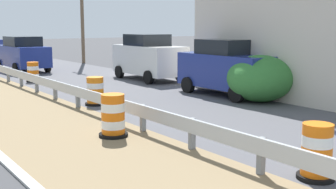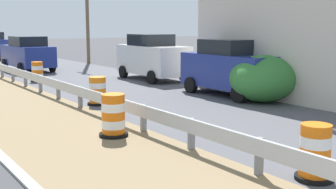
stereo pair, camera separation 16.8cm
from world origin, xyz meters
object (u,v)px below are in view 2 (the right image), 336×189
object	(u,v)px
traffic_barrel_nearest	(315,155)
car_mid_far_lane	(231,68)
traffic_barrel_mid	(98,92)
car_trailing_near_lane	(152,57)
traffic_barrel_close	(113,117)
car_lead_far_lane	(28,54)
traffic_barrel_far	(37,73)

from	to	relation	value
traffic_barrel_nearest	car_mid_far_lane	xyz separation A→B (m)	(5.22, 7.68, 0.63)
traffic_barrel_nearest	traffic_barrel_mid	xyz separation A→B (m)	(0.06, 8.81, -0.02)
car_trailing_near_lane	traffic_barrel_nearest	bearing A→B (deg)	-20.25
traffic_barrel_close	car_lead_far_lane	bearing A→B (deg)	79.73
car_lead_far_lane	car_trailing_near_lane	bearing A→B (deg)	-155.10
traffic_barrel_mid	traffic_barrel_far	world-z (taller)	traffic_barrel_mid
car_trailing_near_lane	car_lead_far_lane	distance (m)	8.66
traffic_barrel_close	car_trailing_near_lane	xyz separation A→B (m)	(6.81, 8.74, 0.65)
traffic_barrel_nearest	traffic_barrel_close	distance (m)	4.96
traffic_barrel_mid	car_mid_far_lane	xyz separation A→B (m)	(5.16, -1.13, 0.65)
traffic_barrel_nearest	traffic_barrel_far	distance (m)	16.04
traffic_barrel_close	traffic_barrel_mid	bearing A→B (deg)	69.25
traffic_barrel_nearest	traffic_barrel_close	size ratio (longest dim) A/B	0.96
traffic_barrel_far	car_lead_far_lane	distance (m)	5.37
car_lead_far_lane	traffic_barrel_far	bearing A→B (deg)	166.29
traffic_barrel_close	car_mid_far_lane	distance (m)	7.34
traffic_barrel_nearest	car_lead_far_lane	size ratio (longest dim) A/B	0.21
car_mid_far_lane	car_trailing_near_lane	bearing A→B (deg)	178.80
traffic_barrel_close	car_lead_far_lane	distance (m)	16.79
traffic_barrel_mid	car_mid_far_lane	size ratio (longest dim) A/B	0.23
traffic_barrel_close	car_mid_far_lane	size ratio (longest dim) A/B	0.25
traffic_barrel_nearest	car_lead_far_lane	world-z (taller)	car_lead_far_lane
traffic_barrel_mid	car_lead_far_lane	xyz separation A→B (m)	(1.45, 12.45, 0.59)
traffic_barrel_mid	car_trailing_near_lane	xyz separation A→B (m)	(5.27, 4.67, 0.69)
traffic_barrel_nearest	traffic_barrel_close	world-z (taller)	traffic_barrel_close
car_trailing_near_lane	traffic_barrel_close	bearing A→B (deg)	-36.61
traffic_barrel_nearest	traffic_barrel_mid	distance (m)	8.81
car_trailing_near_lane	car_lead_far_lane	world-z (taller)	car_trailing_near_lane
traffic_barrel_mid	traffic_barrel_far	xyz separation A→B (m)	(0.30, 7.23, -0.00)
traffic_barrel_far	traffic_barrel_nearest	bearing A→B (deg)	-91.26
car_lead_far_lane	traffic_barrel_mid	bearing A→B (deg)	172.11
car_mid_far_lane	traffic_barrel_far	bearing A→B (deg)	-149.94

